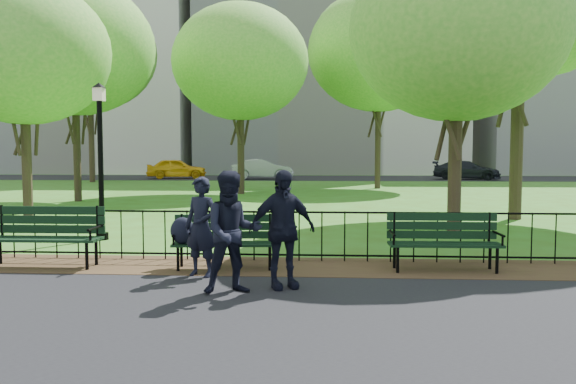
# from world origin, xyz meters

# --- Properties ---
(ground) EXTENTS (120.00, 120.00, 0.00)m
(ground) POSITION_xyz_m (0.00, 0.00, 0.00)
(ground) COLOR #3E651A
(dirt_strip) EXTENTS (60.00, 1.60, 0.01)m
(dirt_strip) POSITION_xyz_m (0.00, 1.50, 0.01)
(dirt_strip) COLOR #372516
(dirt_strip) RESTS_ON ground
(far_street) EXTENTS (70.00, 9.00, 0.01)m
(far_street) POSITION_xyz_m (0.00, 35.00, 0.01)
(far_street) COLOR black
(far_street) RESTS_ON ground
(iron_fence) EXTENTS (24.06, 0.06, 1.00)m
(iron_fence) POSITION_xyz_m (0.00, 2.00, 0.50)
(iron_fence) COLOR black
(iron_fence) RESTS_ON ground
(apartment_west) EXTENTS (22.00, 15.00, 26.00)m
(apartment_west) POSITION_xyz_m (-22.00, 48.00, 13.00)
(apartment_west) COLOR white
(apartment_west) RESTS_ON ground
(apartment_mid) EXTENTS (24.00, 15.00, 30.00)m
(apartment_mid) POSITION_xyz_m (2.00, 48.00, 15.00)
(apartment_mid) COLOR beige
(apartment_mid) RESTS_ON ground
(park_bench_main) EXTENTS (1.74, 0.67, 0.97)m
(park_bench_main) POSITION_xyz_m (-0.49, 1.23, 0.60)
(park_bench_main) COLOR black
(park_bench_main) RESTS_ON ground
(park_bench_left_a) EXTENTS (1.94, 0.62, 1.10)m
(park_bench_left_a) POSITION_xyz_m (-3.26, 1.32, 0.63)
(park_bench_left_a) COLOR black
(park_bench_left_a) RESTS_ON ground
(park_bench_right_a) EXTENTS (1.80, 0.59, 1.02)m
(park_bench_right_a) POSITION_xyz_m (3.38, 1.40, 0.58)
(park_bench_right_a) COLOR black
(park_bench_right_a) RESTS_ON ground
(lamppost) EXTENTS (0.31, 0.31, 3.45)m
(lamppost) POSITION_xyz_m (-3.46, 4.25, 1.88)
(lamppost) COLOR black
(lamppost) RESTS_ON ground
(tree_near_w) EXTENTS (5.06, 5.06, 7.06)m
(tree_near_w) POSITION_xyz_m (-7.45, 8.50, 4.90)
(tree_near_w) COLOR #2D2116
(tree_near_w) RESTS_ON ground
(tree_near_e) EXTENTS (4.81, 4.81, 6.71)m
(tree_near_e) POSITION_xyz_m (4.39, 5.09, 4.65)
(tree_near_e) COLOR #2D2116
(tree_near_e) RESTS_ON ground
(tree_mid_w) EXTENTS (6.22, 6.22, 8.67)m
(tree_mid_w) POSITION_xyz_m (-8.30, 13.86, 6.02)
(tree_mid_w) COLOR #2D2116
(tree_mid_w) RESTS_ON ground
(tree_far_c) EXTENTS (6.30, 6.30, 8.78)m
(tree_far_c) POSITION_xyz_m (-2.41, 18.24, 6.09)
(tree_far_c) COLOR #2D2116
(tree_far_c) RESTS_ON ground
(tree_far_e) EXTENTS (7.56, 7.56, 10.54)m
(tree_far_e) POSITION_xyz_m (4.35, 22.68, 7.32)
(tree_far_e) COLOR #2D2116
(tree_far_e) RESTS_ON ground
(tree_far_w) EXTENTS (8.64, 8.64, 12.04)m
(tree_far_w) POSITION_xyz_m (-13.77, 28.27, 8.36)
(tree_far_w) COLOR #2D2116
(tree_far_w) RESTS_ON ground
(person_left) EXTENTS (0.66, 0.55, 1.54)m
(person_left) POSITION_xyz_m (-0.46, 0.70, 0.78)
(person_left) COLOR black
(person_left) RESTS_ON asphalt_path
(person_mid) EXTENTS (0.90, 0.65, 1.67)m
(person_mid) POSITION_xyz_m (0.19, -0.30, 0.85)
(person_mid) COLOR black
(person_mid) RESTS_ON asphalt_path
(person_right) EXTENTS (1.06, 0.77, 1.67)m
(person_right) POSITION_xyz_m (0.84, 0.02, 0.85)
(person_right) COLOR black
(person_right) RESTS_ON asphalt_path
(taxi) EXTENTS (4.65, 2.68, 1.49)m
(taxi) POSITION_xyz_m (-9.48, 33.38, 0.76)
(taxi) COLOR yellow
(taxi) RESTS_ON far_street
(sedan_silver) EXTENTS (4.62, 2.14, 1.46)m
(sedan_silver) POSITION_xyz_m (-2.99, 32.61, 0.74)
(sedan_silver) COLOR #97989E
(sedan_silver) RESTS_ON far_street
(sedan_dark) EXTENTS (4.99, 3.09, 1.35)m
(sedan_dark) POSITION_xyz_m (11.65, 32.95, 0.69)
(sedan_dark) COLOR black
(sedan_dark) RESTS_ON far_street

